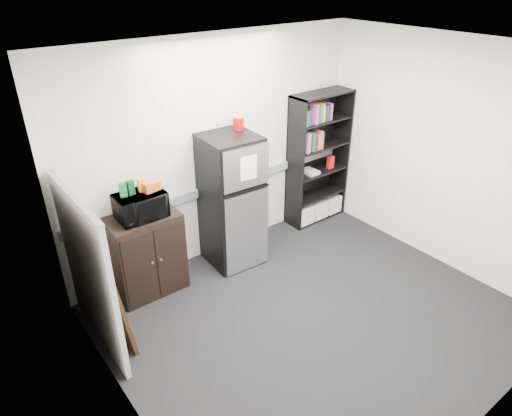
# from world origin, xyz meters

# --- Properties ---
(floor) EXTENTS (4.00, 4.00, 0.00)m
(floor) POSITION_xyz_m (0.00, 0.00, 0.00)
(floor) COLOR black
(floor) RESTS_ON ground
(wall_back) EXTENTS (4.00, 0.02, 2.70)m
(wall_back) POSITION_xyz_m (0.00, 1.75, 1.35)
(wall_back) COLOR silver
(wall_back) RESTS_ON floor
(wall_right) EXTENTS (0.02, 3.50, 2.70)m
(wall_right) POSITION_xyz_m (2.00, 0.00, 1.35)
(wall_right) COLOR silver
(wall_right) RESTS_ON floor
(wall_left) EXTENTS (0.02, 3.50, 2.70)m
(wall_left) POSITION_xyz_m (-2.00, 0.00, 1.35)
(wall_left) COLOR silver
(wall_left) RESTS_ON floor
(ceiling) EXTENTS (4.00, 3.50, 0.02)m
(ceiling) POSITION_xyz_m (0.00, 0.00, 2.70)
(ceiling) COLOR white
(ceiling) RESTS_ON wall_back
(electrical_raceway) EXTENTS (3.92, 0.05, 0.10)m
(electrical_raceway) POSITION_xyz_m (0.00, 1.72, 0.90)
(electrical_raceway) COLOR gray
(electrical_raceway) RESTS_ON wall_back
(wall_note) EXTENTS (0.14, 0.00, 0.10)m
(wall_note) POSITION_xyz_m (-0.35, 1.74, 1.55)
(wall_note) COLOR white
(wall_note) RESTS_ON wall_back
(bookshelf) EXTENTS (0.90, 0.34, 1.85)m
(bookshelf) POSITION_xyz_m (1.53, 1.57, 0.91)
(bookshelf) COLOR black
(bookshelf) RESTS_ON floor
(cubicle_partition) EXTENTS (0.06, 1.30, 1.62)m
(cubicle_partition) POSITION_xyz_m (-1.90, 1.08, 0.81)
(cubicle_partition) COLOR #A09A8E
(cubicle_partition) RESTS_ON floor
(cabinet) EXTENTS (0.77, 0.51, 0.96)m
(cabinet) POSITION_xyz_m (-1.15, 1.50, 0.48)
(cabinet) COLOR black
(cabinet) RESTS_ON floor
(microwave) EXTENTS (0.51, 0.34, 0.28)m
(microwave) POSITION_xyz_m (-1.15, 1.48, 1.10)
(microwave) COLOR black
(microwave) RESTS_ON cabinet
(snack_box_a) EXTENTS (0.08, 0.06, 0.15)m
(snack_box_a) POSITION_xyz_m (-1.30, 1.52, 1.31)
(snack_box_a) COLOR #195921
(snack_box_a) RESTS_ON microwave
(snack_box_b) EXTENTS (0.08, 0.06, 0.15)m
(snack_box_b) POSITION_xyz_m (-1.22, 1.52, 1.31)
(snack_box_b) COLOR #0B3417
(snack_box_b) RESTS_ON microwave
(snack_box_c) EXTENTS (0.07, 0.05, 0.14)m
(snack_box_c) POSITION_xyz_m (-1.10, 1.52, 1.31)
(snack_box_c) COLOR orange
(snack_box_c) RESTS_ON microwave
(snack_bag) EXTENTS (0.19, 0.13, 0.10)m
(snack_bag) POSITION_xyz_m (-1.02, 1.47, 1.29)
(snack_bag) COLOR #CD5214
(snack_bag) RESTS_ON microwave
(refrigerator) EXTENTS (0.65, 0.68, 1.64)m
(refrigerator) POSITION_xyz_m (-0.05, 1.42, 0.82)
(refrigerator) COLOR black
(refrigerator) RESTS_ON floor
(coffee_can) EXTENTS (0.13, 0.13, 0.18)m
(coffee_can) POSITION_xyz_m (0.17, 1.55, 1.73)
(coffee_can) COLOR #AC0C07
(coffee_can) RESTS_ON refrigerator
(framed_poster) EXTENTS (0.14, 0.67, 0.86)m
(framed_poster) POSITION_xyz_m (-1.77, 0.98, 0.43)
(framed_poster) COLOR black
(framed_poster) RESTS_ON floor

